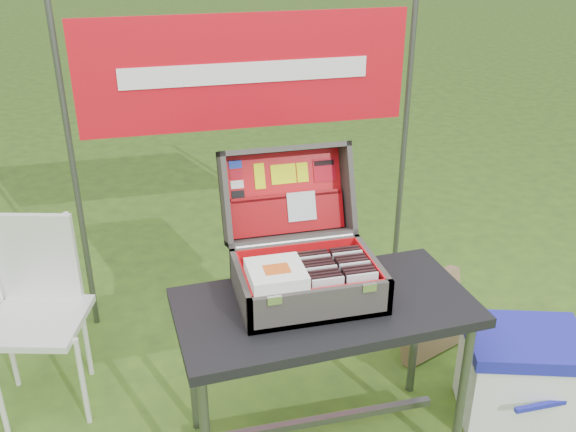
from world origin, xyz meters
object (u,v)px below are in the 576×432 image
object	(u,v)px
table	(323,377)
suitcase	(304,235)
cooler	(520,377)
chair	(37,324)
cardboard_box	(431,316)

from	to	relation	value
table	suitcase	size ratio (longest dim) A/B	2.06
cooler	chair	bearing A→B (deg)	-178.75
table	suitcase	xyz separation A→B (m)	(-0.05, 0.11, 0.58)
suitcase	cardboard_box	bearing A→B (deg)	25.63
table	cooler	world-z (taller)	table
cooler	chair	size ratio (longest dim) A/B	0.57
suitcase	chair	bearing A→B (deg)	158.86
cooler	suitcase	bearing A→B (deg)	-172.66
cooler	chair	xyz separation A→B (m)	(-1.96, 0.57, 0.21)
table	chair	size ratio (longest dim) A/B	1.29
table	cooler	bearing A→B (deg)	-6.37
cardboard_box	table	bearing A→B (deg)	-168.06
table	suitcase	distance (m)	0.59
table	cardboard_box	world-z (taller)	table
cooler	cardboard_box	bearing A→B (deg)	124.53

